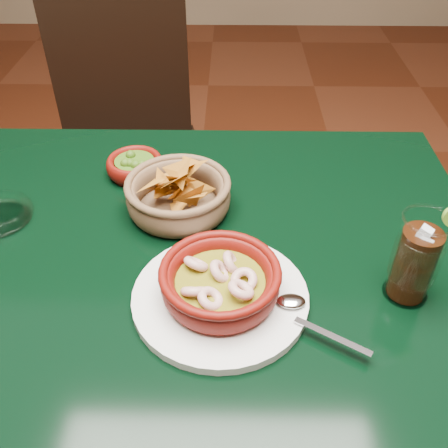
{
  "coord_description": "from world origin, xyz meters",
  "views": [
    {
      "loc": [
        0.15,
        -0.65,
        1.33
      ],
      "look_at": [
        0.14,
        -0.02,
        0.81
      ],
      "focal_mm": 40.0,
      "sensor_mm": 36.0,
      "label": 1
    }
  ],
  "objects_px": {
    "dining_table": "(150,282)",
    "dining_chair": "(132,146)",
    "shrimp_plate": "(221,286)",
    "chip_basket": "(178,195)",
    "cola_drink": "(416,259)"
  },
  "relations": [
    {
      "from": "dining_table",
      "to": "dining_chair",
      "type": "xyz_separation_m",
      "value": [
        -0.16,
        0.71,
        -0.13
      ]
    },
    {
      "from": "dining_table",
      "to": "shrimp_plate",
      "type": "bearing_deg",
      "value": -43.93
    },
    {
      "from": "shrimp_plate",
      "to": "chip_basket",
      "type": "xyz_separation_m",
      "value": [
        -0.08,
        0.22,
        0.0
      ]
    },
    {
      "from": "shrimp_plate",
      "to": "chip_basket",
      "type": "distance_m",
      "value": 0.24
    },
    {
      "from": "chip_basket",
      "to": "cola_drink",
      "type": "relative_size",
      "value": 1.34
    },
    {
      "from": "chip_basket",
      "to": "cola_drink",
      "type": "bearing_deg",
      "value": -29.01
    },
    {
      "from": "chip_basket",
      "to": "dining_chair",
      "type": "bearing_deg",
      "value": 109.24
    },
    {
      "from": "cola_drink",
      "to": "shrimp_plate",
      "type": "bearing_deg",
      "value": -176.02
    },
    {
      "from": "dining_table",
      "to": "cola_drink",
      "type": "xyz_separation_m",
      "value": [
        0.42,
        -0.11,
        0.17
      ]
    },
    {
      "from": "dining_table",
      "to": "chip_basket",
      "type": "xyz_separation_m",
      "value": [
        0.05,
        0.09,
        0.13
      ]
    },
    {
      "from": "dining_chair",
      "to": "chip_basket",
      "type": "height_order",
      "value": "dining_chair"
    },
    {
      "from": "dining_chair",
      "to": "cola_drink",
      "type": "distance_m",
      "value": 1.05
    },
    {
      "from": "dining_chair",
      "to": "dining_table",
      "type": "bearing_deg",
      "value": -77.22
    },
    {
      "from": "shrimp_plate",
      "to": "cola_drink",
      "type": "xyz_separation_m",
      "value": [
        0.29,
        0.02,
        0.04
      ]
    },
    {
      "from": "chip_basket",
      "to": "cola_drink",
      "type": "height_order",
      "value": "cola_drink"
    }
  ]
}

